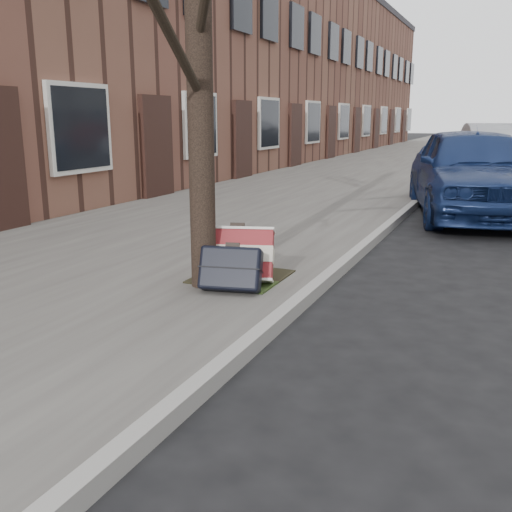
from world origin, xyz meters
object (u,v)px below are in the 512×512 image
at_px(suitcase_navy, 231,268).
at_px(car_near_mid, 494,149).
at_px(suitcase_red, 236,255).
at_px(car_near_front, 472,171).

distance_m(suitcase_navy, car_near_mid, 14.34).
relative_size(suitcase_red, car_near_front, 0.15).
bearing_deg(suitcase_navy, car_near_front, 61.98).
bearing_deg(suitcase_red, suitcase_navy, -91.49).
bearing_deg(car_near_front, car_near_mid, 75.70).
bearing_deg(suitcase_navy, suitcase_red, 93.77).
bearing_deg(car_near_mid, suitcase_navy, -109.22).
bearing_deg(car_near_front, suitcase_navy, -118.89).
distance_m(suitcase_red, car_near_mid, 14.06).
bearing_deg(suitcase_navy, car_near_mid, 70.29).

